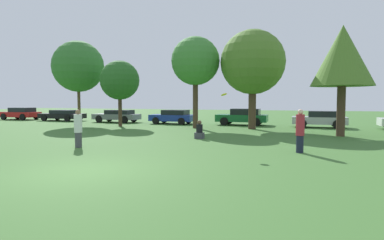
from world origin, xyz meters
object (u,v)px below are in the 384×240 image
Objects in this scene: tree_3 at (253,63)px; parked_car_silver at (320,119)px; person_catcher at (300,131)px; parked_car_green at (243,116)px; frisbee at (224,95)px; tree_2 at (195,61)px; person_thrower at (78,129)px; parked_car_red at (21,113)px; bystander_sitting at (199,131)px; tree_1 at (120,80)px; parked_car_grey at (117,116)px; tree_0 at (78,67)px; tree_4 at (342,56)px; parked_car_blue at (173,117)px; parked_car_black at (63,115)px.

parked_car_silver is (4.72, 3.01, -4.12)m from tree_3.
parked_car_green is (-4.72, 13.46, -0.15)m from person_catcher.
tree_2 reaches higher than frisbee.
tree_3 is (5.89, 11.66, 3.94)m from person_thrower.
parked_car_red is at bearing 132.21° from person_thrower.
frisbee is at bearing -58.34° from bystander_sitting.
tree_1 is 1.24× the size of parked_car_green.
tree_1 reaches higher than bystander_sitting.
parked_car_red reaches higher than parked_car_grey.
person_thrower is at bearing 53.51° from parked_car_silver.
tree_0 reaches higher than frisbee.
parked_car_silver is (15.00, 4.12, -2.99)m from tree_1.
tree_4 is at bearing -13.41° from tree_2.
tree_3 is 1.84× the size of parked_car_blue.
tree_3 is 6.32m from tree_4.
person_thrower is 11.85m from tree_2.
person_catcher is 16.55m from tree_1.
tree_0 reaches higher than person_thrower.
tree_4 is 1.46× the size of parked_car_grey.
tree_1 is 10.51m from parked_car_green.
parked_car_black is 24.21m from parked_car_silver.
person_catcher is 0.40× the size of parked_car_grey.
person_thrower reaches higher than bystander_sitting.
tree_4 reaches higher than parked_car_blue.
bystander_sitting is 10.69m from tree_1.
parked_car_black is (5.72, -0.17, -0.09)m from parked_car_red.
parked_car_silver is (10.61, 14.67, -0.17)m from person_thrower.
person_thrower reaches higher than parked_car_red.
tree_1 is 1.33× the size of parked_car_silver.
person_thrower is 0.24× the size of tree_0.
parked_car_blue is (-7.38, 2.91, -4.14)m from tree_3.
parked_car_red is (-25.21, 3.17, -4.10)m from tree_3.
parked_car_grey is (1.59, 3.43, -4.30)m from tree_0.
parked_car_green is (18.20, 0.49, 0.13)m from parked_car_black.
person_catcher is 6.83× the size of frisbee.
tree_2 reaches higher than parked_car_silver.
parked_car_green is at bearing 16.74° from tree_0.
bystander_sitting is at bearing 156.33° from parked_car_red.
tree_4 is (15.84, -1.88, 0.94)m from tree_1.
parked_car_blue is at bearing 158.49° from tree_3.
tree_0 reaches higher than tree_2.
tree_2 is at bearing 166.59° from tree_4.
parked_car_grey is (-2.80, 4.01, -3.01)m from tree_1.
bystander_sitting is at bearing 138.68° from parked_car_grey.
person_thrower is 15.83m from parked_car_green.
frisbee is 0.06× the size of parked_car_green.
parked_car_black is 1.08× the size of parked_car_green.
parked_car_grey is (12.14, -0.27, -0.05)m from parked_car_red.
bystander_sitting is at bearing -152.80° from tree_4.
frisbee is at bearing 119.73° from parked_car_blue.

